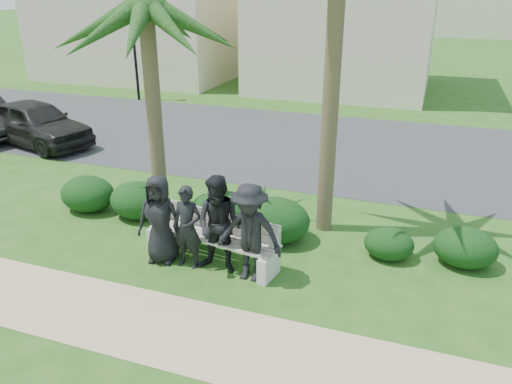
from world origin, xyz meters
TOP-DOWN VIEW (x-y plane):
  - ground at (0.00, 0.00)m, footprint 160.00×160.00m
  - footpath at (0.00, -1.80)m, footprint 30.00×1.60m
  - asphalt_street at (0.00, 8.00)m, footprint 160.00×8.00m
  - stucco_bldg_left at (-12.00, 18.00)m, footprint 10.40×8.40m
  - stucco_bldg_right at (-1.00, 18.00)m, footprint 8.40×8.40m
  - street_lamp at (-9.00, 12.00)m, footprint 0.36×0.36m
  - park_bench at (-0.15, 0.28)m, footprint 2.64×0.97m
  - man_a at (-1.04, -0.03)m, footprint 0.88×0.64m
  - man_b at (-0.48, -0.03)m, footprint 0.56×0.37m
  - man_c at (0.14, -0.00)m, footprint 0.88×0.69m
  - man_d at (0.72, -0.07)m, footprint 1.16×0.68m
  - hedge_a at (-3.75, 1.42)m, footprint 1.25×1.03m
  - hedge_b at (-2.47, 1.47)m, footprint 1.26×1.04m
  - hedge_c at (-0.40, 1.36)m, footprint 1.42×1.17m
  - hedge_d at (0.70, 1.46)m, footprint 1.38×1.14m
  - hedge_e at (2.92, 1.48)m, footprint 0.92×0.76m
  - hedge_f at (4.25, 1.68)m, footprint 1.13×0.93m
  - palm_left at (-2.09, 1.81)m, footprint 3.00×3.00m
  - car_a at (-8.38, 5.06)m, footprint 4.45×2.67m

SIDE VIEW (x-z plane):
  - ground at x=0.00m, z-range 0.00..0.00m
  - footpath at x=0.00m, z-range -0.01..0.01m
  - asphalt_street at x=0.00m, z-range -0.01..0.01m
  - hedge_e at x=2.92m, z-range 0.00..0.60m
  - hedge_f at x=4.25m, z-range 0.00..0.74m
  - park_bench at x=-0.15m, z-range -0.04..0.85m
  - hedge_a at x=-3.75m, z-range 0.00..0.82m
  - hedge_b at x=-2.47m, z-range 0.00..0.82m
  - hedge_d at x=0.70m, z-range 0.00..0.90m
  - hedge_c at x=-0.40m, z-range 0.00..0.93m
  - car_a at x=-8.38m, z-range 0.00..1.42m
  - man_b at x=-0.48m, z-range 0.00..1.54m
  - man_a at x=-1.04m, z-range 0.00..1.67m
  - man_d at x=0.72m, z-range 0.00..1.77m
  - man_c at x=0.14m, z-range 0.00..1.80m
  - street_lamp at x=-9.00m, z-range 0.80..5.09m
  - stucco_bldg_left at x=-12.00m, z-range 0.01..7.31m
  - stucco_bldg_right at x=-1.00m, z-range 0.01..7.31m
  - palm_left at x=-2.09m, z-range 1.67..6.93m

